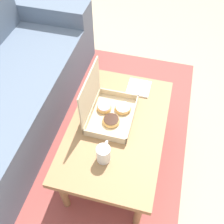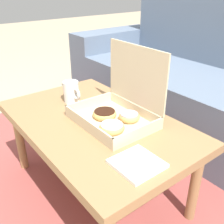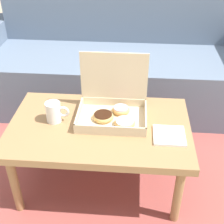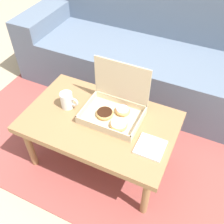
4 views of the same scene
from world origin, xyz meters
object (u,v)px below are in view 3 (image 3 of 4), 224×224
object	(u,v)px
coffee_table	(99,132)
pastry_box	(114,107)
coffee_mug	(54,112)
couch	(113,64)

from	to	relation	value
coffee_table	pastry_box	distance (m)	0.15
pastry_box	coffee_mug	bearing A→B (deg)	-168.82
pastry_box	coffee_mug	distance (m)	0.31
coffee_mug	pastry_box	bearing A→B (deg)	11.18
couch	coffee_mug	xyz separation A→B (m)	(-0.23, -0.92, 0.16)
couch	coffee_mug	distance (m)	0.97
couch	coffee_table	size ratio (longest dim) A/B	2.40
coffee_table	pastry_box	size ratio (longest dim) A/B	2.62
couch	coffee_mug	bearing A→B (deg)	-104.09
pastry_box	coffee_table	bearing A→B (deg)	-131.57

